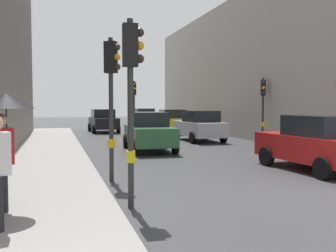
# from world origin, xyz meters

# --- Properties ---
(ground_plane) EXTENTS (120.00, 120.00, 0.00)m
(ground_plane) POSITION_xyz_m (0.00, 0.00, 0.00)
(ground_plane) COLOR #38383A
(sidewalk_kerb) EXTENTS (2.80, 40.00, 0.16)m
(sidewalk_kerb) POSITION_xyz_m (-6.32, 6.00, 0.08)
(sidewalk_kerb) COLOR gray
(sidewalk_kerb) RESTS_ON ground
(building_facade_right) EXTENTS (12.00, 30.18, 8.99)m
(building_facade_right) POSITION_xyz_m (10.92, 16.31, 4.50)
(building_facade_right) COLOR #B2ADA3
(building_facade_right) RESTS_ON ground
(traffic_light_far_median) EXTENTS (0.26, 0.44, 3.71)m
(traffic_light_far_median) POSITION_xyz_m (-0.96, 18.33, 2.56)
(traffic_light_far_median) COLOR #2D2D2D
(traffic_light_far_median) RESTS_ON ground
(traffic_light_near_right) EXTENTS (0.44, 0.38, 3.88)m
(traffic_light_near_right) POSITION_xyz_m (-4.60, 3.18, 2.67)
(traffic_light_near_right) COLOR #2D2D2D
(traffic_light_near_right) RESTS_ON ground
(traffic_light_mid_street) EXTENTS (0.34, 0.45, 3.53)m
(traffic_light_mid_street) POSITION_xyz_m (4.61, 11.13, 2.43)
(traffic_light_mid_street) COLOR #2D2D2D
(traffic_light_mid_street) RESTS_ON ground
(traffic_light_near_left) EXTENTS (0.44, 0.27, 3.78)m
(traffic_light_near_left) POSITION_xyz_m (-4.60, 0.41, 2.61)
(traffic_light_near_left) COLOR #2D2D2D
(traffic_light_near_left) RESTS_ON ground
(car_green_estate) EXTENTS (2.22, 4.30, 1.76)m
(car_green_estate) POSITION_xyz_m (-1.98, 9.86, 0.88)
(car_green_estate) COLOR #2D6038
(car_green_estate) RESTS_ON ground
(car_yellow_taxi) EXTENTS (2.24, 4.31, 1.76)m
(car_yellow_taxi) POSITION_xyz_m (2.17, 19.87, 0.88)
(car_yellow_taxi) COLOR yellow
(car_yellow_taxi) RESTS_ON ground
(car_white_compact) EXTENTS (2.06, 4.22, 1.76)m
(car_white_compact) POSITION_xyz_m (1.87, 28.08, 0.88)
(car_white_compact) COLOR silver
(car_white_compact) RESTS_ON ground
(car_silver_hatchback) EXTENTS (2.06, 4.22, 1.76)m
(car_silver_hatchback) POSITION_xyz_m (1.90, 13.52, 0.88)
(car_silver_hatchback) COLOR #BCBCC1
(car_silver_hatchback) RESTS_ON ground
(car_red_sedan) EXTENTS (2.23, 4.30, 1.76)m
(car_red_sedan) POSITION_xyz_m (1.87, 3.11, 0.88)
(car_red_sedan) COLOR red
(car_red_sedan) RESTS_ON ground
(car_dark_suv) EXTENTS (2.11, 4.25, 1.76)m
(car_dark_suv) POSITION_xyz_m (-2.56, 22.41, 0.88)
(car_dark_suv) COLOR black
(car_dark_suv) RESTS_ON ground
(pedestrian_with_umbrella) EXTENTS (1.00, 1.00, 2.14)m
(pedestrian_with_umbrella) POSITION_xyz_m (-6.94, 0.33, 1.84)
(pedestrian_with_umbrella) COLOR black
(pedestrian_with_umbrella) RESTS_ON sidewalk_kerb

